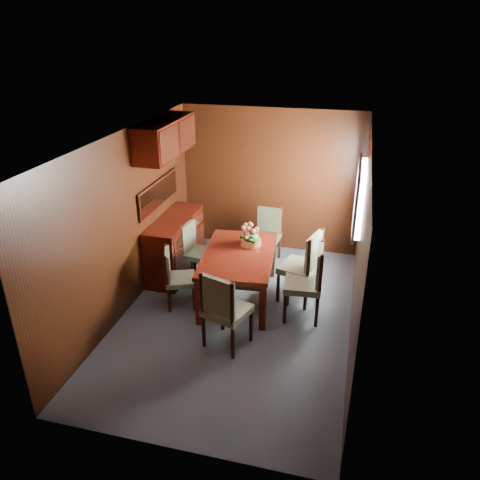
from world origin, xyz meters
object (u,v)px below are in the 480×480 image
(dining_table, at_px, (239,260))
(chair_head, at_px, (223,307))
(chair_right_near, at_px, (309,278))
(chair_left_near, at_px, (175,275))
(flower_centerpiece, at_px, (251,235))
(sideboard, at_px, (176,245))

(dining_table, distance_m, chair_head, 1.13)
(chair_right_near, bearing_deg, chair_left_near, 91.31)
(dining_table, xyz_separation_m, flower_centerpiece, (0.10, 0.31, 0.25))
(dining_table, relative_size, chair_right_near, 1.54)
(sideboard, distance_m, chair_right_near, 2.31)
(chair_right_near, distance_m, flower_centerpiece, 1.09)
(sideboard, xyz_separation_m, chair_head, (1.27, -1.68, 0.12))
(sideboard, xyz_separation_m, chair_right_near, (2.17, -0.77, 0.13))
(dining_table, relative_size, flower_centerpiece, 5.10)
(chair_head, bearing_deg, chair_right_near, 63.49)
(dining_table, height_order, chair_head, chair_head)
(sideboard, bearing_deg, flower_centerpiece, -10.91)
(chair_right_near, height_order, flower_centerpiece, chair_right_near)
(chair_left_near, height_order, chair_right_near, chair_right_near)
(chair_right_near, distance_m, chair_head, 1.28)
(dining_table, height_order, chair_left_near, chair_left_near)
(sideboard, xyz_separation_m, chair_left_near, (0.37, -0.94, 0.03))
(sideboard, height_order, chair_right_near, chair_right_near)
(sideboard, xyz_separation_m, flower_centerpiece, (1.27, -0.24, 0.42))
(sideboard, bearing_deg, chair_left_near, -68.55)
(chair_head, xyz_separation_m, flower_centerpiece, (-0.00, 1.43, 0.30))
(dining_table, relative_size, chair_left_near, 1.87)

